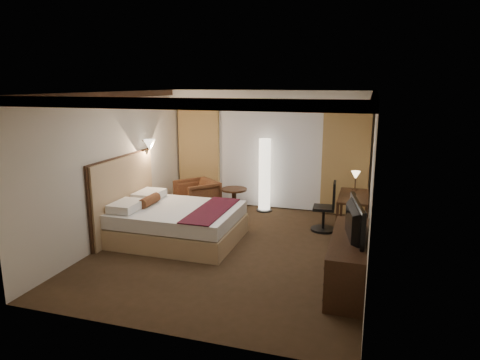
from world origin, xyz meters
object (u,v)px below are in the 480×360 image
(bed, at_px, (178,224))
(side_table, at_px, (234,202))
(floor_lamp, at_px, (265,175))
(dresser, at_px, (348,261))
(television, at_px, (349,215))
(armchair, at_px, (197,195))
(office_chair, at_px, (324,206))
(desk, at_px, (353,214))

(bed, xyz_separation_m, side_table, (0.52, 1.73, -0.01))
(floor_lamp, distance_m, dresser, 3.81)
(side_table, xyz_separation_m, television, (2.54, -2.63, 0.74))
(bed, xyz_separation_m, armchair, (-0.32, 1.65, 0.09))
(side_table, height_order, office_chair, office_chair)
(office_chair, bearing_deg, side_table, 165.16)
(side_table, relative_size, television, 0.55)
(side_table, distance_m, dresser, 3.68)
(bed, distance_m, armchair, 1.69)
(bed, xyz_separation_m, floor_lamp, (1.06, 2.28, 0.51))
(dresser, bearing_deg, desk, 91.26)
(armchair, height_order, television, television)
(side_table, relative_size, dresser, 0.33)
(floor_lamp, relative_size, desk, 1.38)
(armchair, relative_size, side_table, 1.35)
(armchair, bearing_deg, floor_lamp, 64.38)
(desk, distance_m, office_chair, 0.56)
(bed, relative_size, television, 1.95)
(armchair, distance_m, desk, 3.38)
(armchair, distance_m, office_chair, 2.84)
(television, bearing_deg, bed, 63.19)
(bed, relative_size, floor_lamp, 1.31)
(office_chair, height_order, television, television)
(bed, distance_m, floor_lamp, 2.57)
(side_table, bearing_deg, armchair, -175.14)
(desk, bearing_deg, floor_lamp, 155.32)
(desk, bearing_deg, office_chair, -174.79)
(armchair, bearing_deg, office_chair, 33.23)
(armchair, distance_m, television, 4.29)
(armchair, height_order, side_table, armchair)
(side_table, height_order, television, television)
(armchair, relative_size, dresser, 0.44)
(armchair, height_order, desk, armchair)
(office_chair, distance_m, dresser, 2.31)
(office_chair, bearing_deg, armchair, 170.02)
(side_table, xyz_separation_m, dresser, (2.57, -2.63, 0.06))
(floor_lamp, bearing_deg, armchair, -155.55)
(side_table, relative_size, floor_lamp, 0.37)
(dresser, bearing_deg, floor_lamp, 122.52)
(armchair, height_order, floor_lamp, floor_lamp)
(side_table, height_order, desk, desk)
(desk, bearing_deg, armchair, 175.22)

